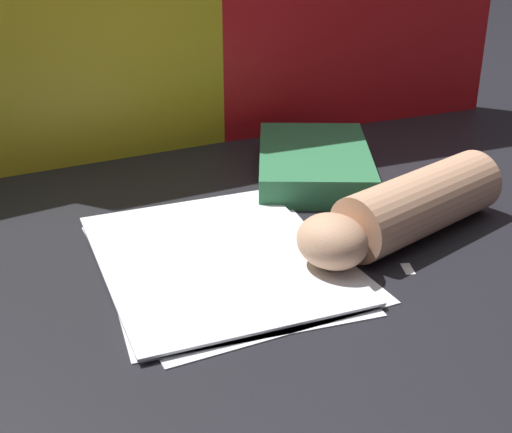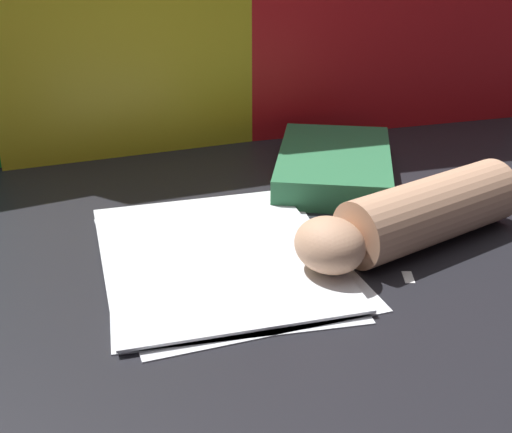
{
  "view_description": "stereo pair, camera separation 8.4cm",
  "coord_description": "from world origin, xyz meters",
  "px_view_note": "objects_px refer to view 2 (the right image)",
  "views": [
    {
      "loc": [
        -0.29,
        -0.72,
        0.42
      ],
      "look_at": [
        0.02,
        -0.03,
        0.06
      ],
      "focal_mm": 50.0,
      "sensor_mm": 36.0,
      "label": 1
    },
    {
      "loc": [
        -0.21,
        -0.75,
        0.42
      ],
      "look_at": [
        0.02,
        -0.03,
        0.06
      ],
      "focal_mm": 50.0,
      "sensor_mm": 36.0,
      "label": 2
    }
  ],
  "objects_px": {
    "paper_stack": "(221,257)",
    "scissors": "(292,260)",
    "book_closed": "(334,165)",
    "hand_forearm": "(411,217)"
  },
  "relations": [
    {
      "from": "paper_stack",
      "to": "scissors",
      "type": "bearing_deg",
      "value": -21.82
    },
    {
      "from": "paper_stack",
      "to": "book_closed",
      "type": "bearing_deg",
      "value": 41.03
    },
    {
      "from": "paper_stack",
      "to": "book_closed",
      "type": "height_order",
      "value": "book_closed"
    },
    {
      "from": "book_closed",
      "to": "hand_forearm",
      "type": "xyz_separation_m",
      "value": [
        0.0,
        -0.24,
        0.02
      ]
    },
    {
      "from": "paper_stack",
      "to": "scissors",
      "type": "relative_size",
      "value": 2.4
    },
    {
      "from": "book_closed",
      "to": "hand_forearm",
      "type": "relative_size",
      "value": 0.92
    },
    {
      "from": "book_closed",
      "to": "scissors",
      "type": "distance_m",
      "value": 0.28
    },
    {
      "from": "scissors",
      "to": "book_closed",
      "type": "bearing_deg",
      "value": 56.72
    },
    {
      "from": "paper_stack",
      "to": "hand_forearm",
      "type": "relative_size",
      "value": 1.07
    },
    {
      "from": "paper_stack",
      "to": "hand_forearm",
      "type": "xyz_separation_m",
      "value": [
        0.23,
        -0.04,
        0.04
      ]
    }
  ]
}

